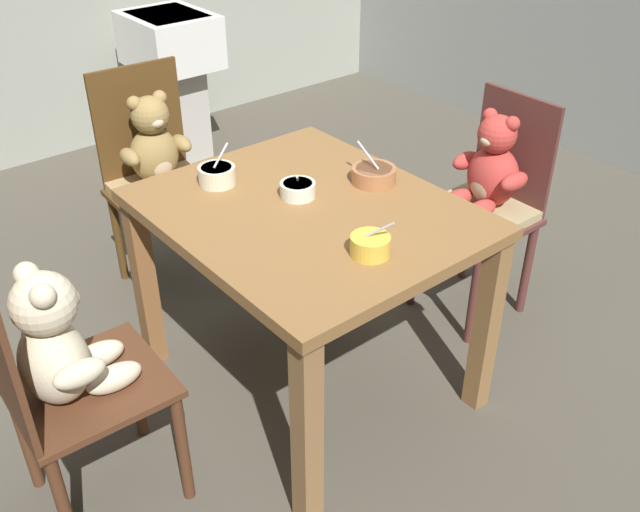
{
  "coord_description": "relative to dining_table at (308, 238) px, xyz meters",
  "views": [
    {
      "loc": [
        1.55,
        -1.23,
        1.81
      ],
      "look_at": [
        0.0,
        0.05,
        0.52
      ],
      "focal_mm": 39.83,
      "sensor_mm": 36.0,
      "label": 1
    }
  ],
  "objects": [
    {
      "name": "porridge_bowl_yellow_near_right",
      "position": [
        0.33,
        -0.03,
        0.14
      ],
      "size": [
        0.12,
        0.12,
        0.12
      ],
      "color": "yellow",
      "rests_on": "dining_table"
    },
    {
      "name": "porridge_bowl_cream_near_left",
      "position": [
        -0.33,
        -0.13,
        0.14
      ],
      "size": [
        0.13,
        0.13,
        0.12
      ],
      "color": "beige",
      "rests_on": "dining_table"
    },
    {
      "name": "ground_plane",
      "position": [
        0.0,
        0.0,
        -0.63
      ],
      "size": [
        5.2,
        5.2,
        0.04
      ],
      "color": "#4E493E"
    },
    {
      "name": "dining_table",
      "position": [
        0.0,
        0.0,
        0.0
      ],
      "size": [
        1.03,
        0.86,
        0.72
      ],
      "color": "brown",
      "rests_on": "ground_plane"
    },
    {
      "name": "teddy_chair_near_left",
      "position": [
        -0.92,
        -0.06,
        -0.06
      ],
      "size": [
        0.41,
        0.43,
        0.93
      ],
      "rotation": [
        0.0,
        0.0,
        -0.05
      ],
      "color": "#4F3416",
      "rests_on": "ground_plane"
    },
    {
      "name": "porridge_bowl_terracotta_far_center",
      "position": [
        0.0,
        0.28,
        0.14
      ],
      "size": [
        0.16,
        0.15,
        0.13
      ],
      "color": "#B06E45",
      "rests_on": "dining_table"
    },
    {
      "name": "teddy_chair_far_center",
      "position": [
        0.07,
        0.83,
        -0.06
      ],
      "size": [
        0.39,
        0.39,
        0.89
      ],
      "rotation": [
        0.0,
        0.0,
        -1.58
      ],
      "color": "#572D28",
      "rests_on": "ground_plane"
    },
    {
      "name": "sink_basin",
      "position": [
        -2.05,
        0.65,
        -0.07
      ],
      "size": [
        0.51,
        0.42,
        0.84
      ],
      "color": "#B7B2A8",
      "rests_on": "ground_plane"
    },
    {
      "name": "teddy_chair_near_front",
      "position": [
        0.0,
        -0.85,
        -0.05
      ],
      "size": [
        0.4,
        0.43,
        0.9
      ],
      "rotation": [
        0.0,
        0.0,
        1.53
      ],
      "color": "#532F1B",
      "rests_on": "ground_plane"
    },
    {
      "name": "porridge_bowl_white_center",
      "position": [
        -0.08,
        0.02,
        0.14
      ],
      "size": [
        0.12,
        0.12,
        0.11
      ],
      "color": "silver",
      "rests_on": "dining_table"
    }
  ]
}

